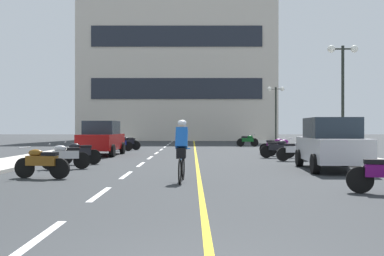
# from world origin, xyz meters

# --- Properties ---
(ground_plane) EXTENTS (140.00, 140.00, 0.00)m
(ground_plane) POSITION_xyz_m (0.00, 21.00, 0.00)
(ground_plane) COLOR #2D3033
(curb_left) EXTENTS (2.40, 72.00, 0.12)m
(curb_left) POSITION_xyz_m (-7.20, 24.00, 0.06)
(curb_left) COLOR #B7B2A8
(curb_left) RESTS_ON ground
(curb_right) EXTENTS (2.40, 72.00, 0.12)m
(curb_right) POSITION_xyz_m (7.20, 24.00, 0.06)
(curb_right) COLOR #B7B2A8
(curb_right) RESTS_ON ground
(lane_dash_0) EXTENTS (0.14, 2.20, 0.01)m
(lane_dash_0) POSITION_xyz_m (-2.00, 2.00, 0.00)
(lane_dash_0) COLOR silver
(lane_dash_0) RESTS_ON ground
(lane_dash_1) EXTENTS (0.14, 2.20, 0.01)m
(lane_dash_1) POSITION_xyz_m (-2.00, 6.00, 0.00)
(lane_dash_1) COLOR silver
(lane_dash_1) RESTS_ON ground
(lane_dash_2) EXTENTS (0.14, 2.20, 0.01)m
(lane_dash_2) POSITION_xyz_m (-2.00, 10.00, 0.00)
(lane_dash_2) COLOR silver
(lane_dash_2) RESTS_ON ground
(lane_dash_3) EXTENTS (0.14, 2.20, 0.01)m
(lane_dash_3) POSITION_xyz_m (-2.00, 14.00, 0.00)
(lane_dash_3) COLOR silver
(lane_dash_3) RESTS_ON ground
(lane_dash_4) EXTENTS (0.14, 2.20, 0.01)m
(lane_dash_4) POSITION_xyz_m (-2.00, 18.00, 0.00)
(lane_dash_4) COLOR silver
(lane_dash_4) RESTS_ON ground
(lane_dash_5) EXTENTS (0.14, 2.20, 0.01)m
(lane_dash_5) POSITION_xyz_m (-2.00, 22.00, 0.00)
(lane_dash_5) COLOR silver
(lane_dash_5) RESTS_ON ground
(lane_dash_6) EXTENTS (0.14, 2.20, 0.01)m
(lane_dash_6) POSITION_xyz_m (-2.00, 26.00, 0.00)
(lane_dash_6) COLOR silver
(lane_dash_6) RESTS_ON ground
(lane_dash_7) EXTENTS (0.14, 2.20, 0.01)m
(lane_dash_7) POSITION_xyz_m (-2.00, 30.00, 0.00)
(lane_dash_7) COLOR silver
(lane_dash_7) RESTS_ON ground
(lane_dash_8) EXTENTS (0.14, 2.20, 0.01)m
(lane_dash_8) POSITION_xyz_m (-2.00, 34.00, 0.00)
(lane_dash_8) COLOR silver
(lane_dash_8) RESTS_ON ground
(lane_dash_9) EXTENTS (0.14, 2.20, 0.01)m
(lane_dash_9) POSITION_xyz_m (-2.00, 38.00, 0.00)
(lane_dash_9) COLOR silver
(lane_dash_9) RESTS_ON ground
(lane_dash_10) EXTENTS (0.14, 2.20, 0.01)m
(lane_dash_10) POSITION_xyz_m (-2.00, 42.00, 0.00)
(lane_dash_10) COLOR silver
(lane_dash_10) RESTS_ON ground
(lane_dash_11) EXTENTS (0.14, 2.20, 0.01)m
(lane_dash_11) POSITION_xyz_m (-2.00, 46.00, 0.00)
(lane_dash_11) COLOR silver
(lane_dash_11) RESTS_ON ground
(centre_line_yellow) EXTENTS (0.12, 66.00, 0.01)m
(centre_line_yellow) POSITION_xyz_m (0.25, 24.00, 0.00)
(centre_line_yellow) COLOR gold
(centre_line_yellow) RESTS_ON ground
(office_building) EXTENTS (22.16, 6.47, 19.00)m
(office_building) POSITION_xyz_m (-1.61, 48.17, 9.50)
(office_building) COLOR beige
(office_building) RESTS_ON ground
(street_lamp_mid) EXTENTS (1.46, 0.36, 5.29)m
(street_lamp_mid) POSITION_xyz_m (7.24, 17.48, 3.97)
(street_lamp_mid) COLOR black
(street_lamp_mid) RESTS_ON curb_right
(street_lamp_far) EXTENTS (1.46, 0.36, 4.81)m
(street_lamp_far) POSITION_xyz_m (7.17, 34.23, 3.67)
(street_lamp_far) COLOR black
(street_lamp_far) RESTS_ON curb_right
(parked_car_near) EXTENTS (2.12, 4.29, 1.82)m
(parked_car_near) POSITION_xyz_m (4.89, 11.66, 0.92)
(parked_car_near) COLOR black
(parked_car_near) RESTS_ON ground
(parked_car_mid) EXTENTS (2.02, 4.25, 1.82)m
(parked_car_mid) POSITION_xyz_m (-4.73, 19.82, 0.92)
(parked_car_mid) COLOR black
(parked_car_mid) RESTS_ON ground
(motorcycle_2) EXTENTS (1.69, 0.62, 0.92)m
(motorcycle_2) POSITION_xyz_m (-4.31, 9.03, 0.47)
(motorcycle_2) COLOR black
(motorcycle_2) RESTS_ON ground
(motorcycle_3) EXTENTS (1.67, 0.70, 0.92)m
(motorcycle_3) POSITION_xyz_m (-4.43, 11.91, 0.47)
(motorcycle_3) COLOR black
(motorcycle_3) RESTS_ON ground
(motorcycle_4) EXTENTS (1.68, 0.64, 0.92)m
(motorcycle_4) POSITION_xyz_m (-4.44, 13.90, 0.47)
(motorcycle_4) COLOR black
(motorcycle_4) RESTS_ON ground
(motorcycle_5) EXTENTS (1.69, 0.62, 0.92)m
(motorcycle_5) POSITION_xyz_m (4.59, 15.82, 0.47)
(motorcycle_5) COLOR black
(motorcycle_5) RESTS_ON ground
(motorcycle_6) EXTENTS (1.70, 0.60, 0.92)m
(motorcycle_6) POSITION_xyz_m (4.20, 17.77, 0.47)
(motorcycle_6) COLOR black
(motorcycle_6) RESTS_ON ground
(motorcycle_7) EXTENTS (1.68, 0.65, 0.92)m
(motorcycle_7) POSITION_xyz_m (4.68, 19.40, 0.47)
(motorcycle_7) COLOR black
(motorcycle_7) RESTS_ON ground
(motorcycle_8) EXTENTS (1.70, 0.60, 0.92)m
(motorcycle_8) POSITION_xyz_m (4.64, 20.84, 0.47)
(motorcycle_8) COLOR black
(motorcycle_8) RESTS_ON ground
(motorcycle_9) EXTENTS (1.70, 0.60, 0.92)m
(motorcycle_9) POSITION_xyz_m (-4.52, 24.16, 0.47)
(motorcycle_9) COLOR black
(motorcycle_9) RESTS_ON ground
(motorcycle_10) EXTENTS (1.69, 0.63, 0.92)m
(motorcycle_10) POSITION_xyz_m (-4.18, 25.68, 0.47)
(motorcycle_10) COLOR black
(motorcycle_10) RESTS_ON ground
(motorcycle_11) EXTENTS (1.70, 0.60, 0.92)m
(motorcycle_11) POSITION_xyz_m (-4.53, 27.24, 0.47)
(motorcycle_11) COLOR black
(motorcycle_11) RESTS_ON ground
(motorcycle_12) EXTENTS (1.70, 0.60, 0.92)m
(motorcycle_12) POSITION_xyz_m (4.34, 30.69, 0.47)
(motorcycle_12) COLOR black
(motorcycle_12) RESTS_ON ground
(motorcycle_13) EXTENTS (1.70, 0.60, 0.92)m
(motorcycle_13) POSITION_xyz_m (4.57, 32.46, 0.47)
(motorcycle_13) COLOR black
(motorcycle_13) RESTS_ON ground
(cyclist_rider) EXTENTS (0.42, 1.77, 1.71)m
(cyclist_rider) POSITION_xyz_m (-0.24, 8.26, 0.89)
(cyclist_rider) COLOR black
(cyclist_rider) RESTS_ON ground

